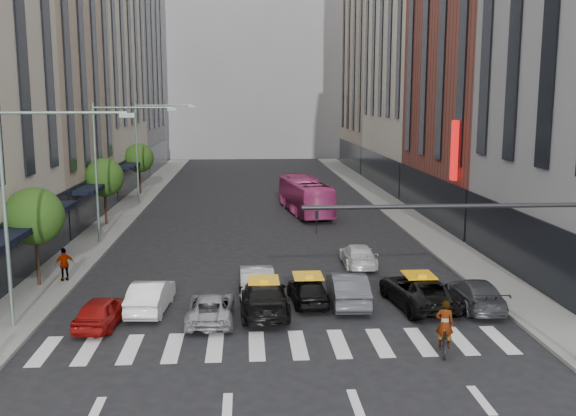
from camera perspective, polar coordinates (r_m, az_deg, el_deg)
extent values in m
plane|color=black|center=(23.92, -0.27, -13.42)|extent=(160.00, 160.00, 0.00)
cube|color=slate|center=(53.76, -14.65, -0.64)|extent=(3.00, 96.00, 0.15)
cube|color=slate|center=(54.34, 9.91, -0.36)|extent=(3.00, 96.00, 0.15)
cube|color=tan|center=(52.42, -21.67, 11.85)|extent=(8.00, 16.00, 24.00)
cube|color=beige|center=(70.27, -17.38, 16.27)|extent=(8.00, 20.00, 36.00)
cube|color=gray|center=(88.54, -14.38, 12.99)|extent=(8.00, 18.00, 30.00)
cube|color=brown|center=(52.43, 17.14, 13.19)|extent=(8.00, 18.00, 26.00)
cube|color=tan|center=(89.01, 8.27, 12.52)|extent=(8.00, 18.00, 28.00)
cube|color=gray|center=(107.32, -3.20, 14.23)|extent=(30.00, 10.00, 36.00)
cylinder|color=black|center=(34.48, -21.40, -3.85)|extent=(0.18, 0.18, 3.15)
sphere|color=#1F4212|center=(34.11, -21.60, -0.68)|extent=(2.88, 2.88, 2.88)
cylinder|color=black|center=(49.68, -15.92, 0.41)|extent=(0.18, 0.18, 3.15)
sphere|color=#1F4212|center=(49.42, -16.02, 2.63)|extent=(2.88, 2.88, 2.88)
cylinder|color=black|center=(65.26, -13.03, 2.66)|extent=(0.18, 0.18, 3.15)
sphere|color=#1F4212|center=(65.06, -13.10, 4.35)|extent=(2.88, 2.88, 2.88)
cylinder|color=gray|center=(28.10, -23.83, -0.87)|extent=(0.16, 0.16, 9.00)
cylinder|color=gray|center=(26.93, -19.39, 7.99)|extent=(5.00, 0.12, 0.12)
cube|color=gray|center=(26.38, -14.09, 8.00)|extent=(0.60, 0.25, 0.18)
cylinder|color=gray|center=(43.32, -16.69, 2.97)|extent=(0.16, 0.16, 9.00)
cylinder|color=gray|center=(42.57, -13.65, 8.67)|extent=(5.00, 0.12, 0.12)
cube|color=gray|center=(42.23, -10.26, 8.64)|extent=(0.60, 0.25, 0.18)
cylinder|color=gray|center=(58.95, -13.28, 4.79)|extent=(0.16, 0.16, 9.00)
cylinder|color=gray|center=(58.41, -11.00, 8.95)|extent=(5.00, 0.12, 0.12)
cube|color=gray|center=(58.16, -8.52, 8.92)|extent=(0.60, 0.25, 0.18)
cylinder|color=black|center=(22.35, 14.10, 0.15)|extent=(10.00, 0.16, 0.16)
imported|color=black|center=(21.49, 2.55, -1.29)|extent=(0.13, 0.16, 0.80)
cube|color=red|center=(44.36, 14.58, 4.97)|extent=(0.30, 0.70, 4.00)
imported|color=maroon|center=(28.17, -16.21, -8.81)|extent=(2.01, 3.94, 1.29)
imported|color=white|center=(29.57, -12.10, -7.63)|extent=(1.79, 4.36, 1.40)
imported|color=#99999E|center=(27.86, -6.88, -8.80)|extent=(1.99, 4.26, 1.18)
imported|color=black|center=(28.60, -2.18, -7.90)|extent=(2.28, 5.26, 1.51)
imported|color=black|center=(29.93, 1.77, -7.29)|extent=(1.87, 3.97, 1.31)
imported|color=#42444A|center=(29.96, 5.32, -7.11)|extent=(1.74, 4.66, 1.52)
imported|color=black|center=(30.17, 11.50, -7.22)|extent=(3.09, 5.49, 1.45)
imported|color=#36383C|center=(30.55, 16.31, -7.32)|extent=(2.02, 4.63, 1.33)
imported|color=#A2A2A7|center=(31.21, -2.81, -6.42)|extent=(1.67, 4.55, 1.49)
imported|color=silver|center=(36.73, 6.24, -4.19)|extent=(1.84, 4.36, 1.26)
imported|color=#B93676|center=(53.11, 1.53, 1.08)|extent=(3.86, 10.77, 2.94)
imported|color=black|center=(25.04, 13.68, -11.51)|extent=(1.02, 1.82, 0.91)
imported|color=gray|center=(24.58, 13.81, -8.53)|extent=(0.76, 0.59, 1.83)
imported|color=gray|center=(34.96, -19.25, -4.75)|extent=(1.08, 0.87, 1.72)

